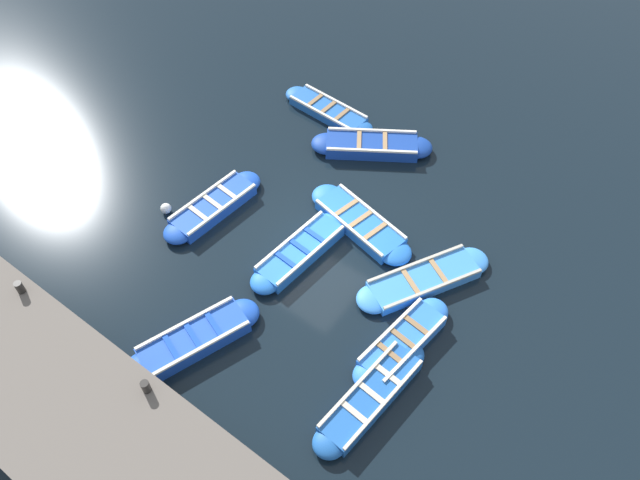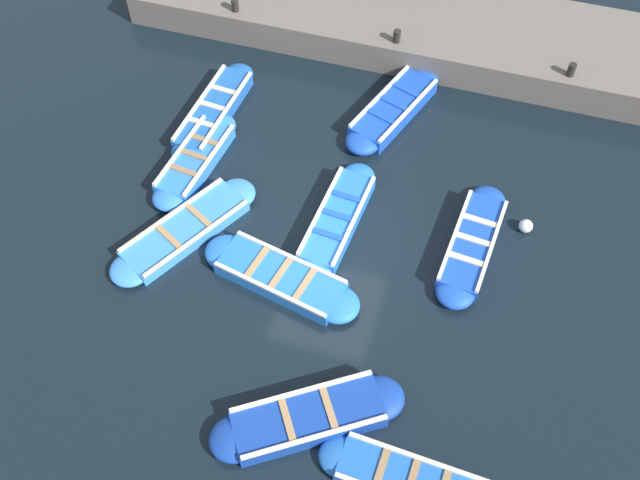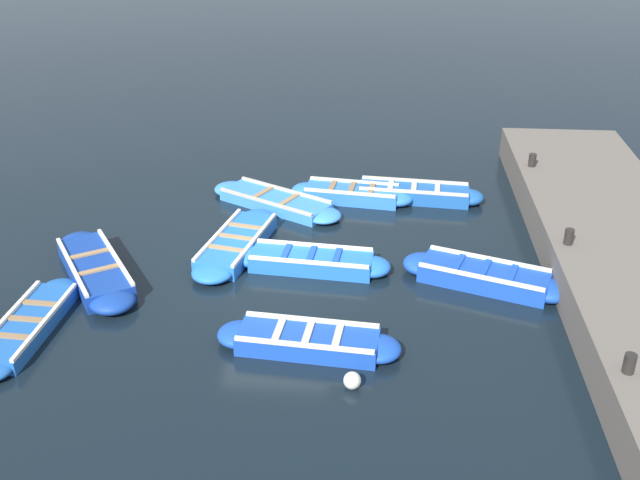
{
  "view_description": "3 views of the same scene",
  "coord_description": "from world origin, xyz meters",
  "px_view_note": "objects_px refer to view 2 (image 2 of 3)",
  "views": [
    {
      "loc": [
        -9.01,
        -6.78,
        14.01
      ],
      "look_at": [
        -0.16,
        -0.24,
        0.21
      ],
      "focal_mm": 35.0,
      "sensor_mm": 36.0,
      "label": 1
    },
    {
      "loc": [
        9.2,
        2.52,
        13.98
      ],
      "look_at": [
        -0.07,
        -0.23,
        0.28
      ],
      "focal_mm": 42.0,
      "sensor_mm": 36.0,
      "label": 2
    },
    {
      "loc": [
        -2.11,
        14.75,
        8.49
      ],
      "look_at": [
        -0.95,
        -0.44,
        0.53
      ],
      "focal_mm": 42.0,
      "sensor_mm": 36.0,
      "label": 3
    }
  ],
  "objects_px": {
    "boat_alongside": "(308,418)",
    "buoy_orange_near": "(526,226)",
    "boat_outer_left": "(185,230)",
    "boat_drifting": "(281,278)",
    "bollard_north": "(235,5)",
    "bollard_mid_south": "(571,70)",
    "boat_mid_row": "(337,220)",
    "boat_broadside": "(393,109)",
    "boat_near_quay": "(196,160)",
    "bollard_mid_north": "(397,36)",
    "boat_outer_right": "(214,111)",
    "boat_tucked": "(472,245)"
  },
  "relations": [
    {
      "from": "boat_mid_row",
      "to": "bollard_north",
      "type": "relative_size",
      "value": 10.51
    },
    {
      "from": "boat_outer_right",
      "to": "buoy_orange_near",
      "type": "xyz_separation_m",
      "value": [
        1.36,
        8.19,
        -0.03
      ]
    },
    {
      "from": "boat_outer_right",
      "to": "bollard_mid_south",
      "type": "bearing_deg",
      "value": 110.31
    },
    {
      "from": "boat_broadside",
      "to": "boat_near_quay",
      "type": "xyz_separation_m",
      "value": [
        3.06,
        -4.24,
        -0.02
      ]
    },
    {
      "from": "boat_drifting",
      "to": "boat_near_quay",
      "type": "distance_m",
      "value": 4.03
    },
    {
      "from": "boat_mid_row",
      "to": "bollard_mid_north",
      "type": "relative_size",
      "value": 10.51
    },
    {
      "from": "boat_broadside",
      "to": "boat_outer_right",
      "type": "bearing_deg",
      "value": -72.66
    },
    {
      "from": "boat_tucked",
      "to": "boat_alongside",
      "type": "height_order",
      "value": "boat_alongside"
    },
    {
      "from": "boat_outer_right",
      "to": "bollard_mid_north",
      "type": "xyz_separation_m",
      "value": [
        -3.16,
        4.02,
        0.86
      ]
    },
    {
      "from": "boat_drifting",
      "to": "boat_outer_left",
      "type": "bearing_deg",
      "value": -103.7
    },
    {
      "from": "boat_outer_left",
      "to": "bollard_north",
      "type": "relative_size",
      "value": 11.26
    },
    {
      "from": "bollard_north",
      "to": "bollard_mid_south",
      "type": "bearing_deg",
      "value": 90.0
    },
    {
      "from": "boat_mid_row",
      "to": "bollard_mid_north",
      "type": "distance_m",
      "value": 5.68
    },
    {
      "from": "boat_near_quay",
      "to": "bollard_mid_south",
      "type": "xyz_separation_m",
      "value": [
        -4.84,
        8.37,
        0.87
      ]
    },
    {
      "from": "boat_tucked",
      "to": "boat_outer_right",
      "type": "bearing_deg",
      "value": -107.59
    },
    {
      "from": "boat_alongside",
      "to": "bollard_north",
      "type": "height_order",
      "value": "bollard_north"
    },
    {
      "from": "boat_mid_row",
      "to": "boat_drifting",
      "type": "bearing_deg",
      "value": -22.21
    },
    {
      "from": "bollard_mid_north",
      "to": "boat_outer_right",
      "type": "bearing_deg",
      "value": -51.81
    },
    {
      "from": "boat_broadside",
      "to": "boat_drifting",
      "type": "bearing_deg",
      "value": -11.77
    },
    {
      "from": "boat_broadside",
      "to": "boat_near_quay",
      "type": "relative_size",
      "value": 1.1
    },
    {
      "from": "boat_broadside",
      "to": "boat_drifting",
      "type": "distance_m",
      "value": 5.81
    },
    {
      "from": "buoy_orange_near",
      "to": "boat_outer_right",
      "type": "bearing_deg",
      "value": -99.46
    },
    {
      "from": "boat_tucked",
      "to": "bollard_mid_north",
      "type": "distance_m",
      "value": 6.28
    },
    {
      "from": "boat_drifting",
      "to": "bollard_mid_south",
      "type": "height_order",
      "value": "bollard_mid_south"
    },
    {
      "from": "boat_alongside",
      "to": "buoy_orange_near",
      "type": "height_order",
      "value": "boat_alongside"
    },
    {
      "from": "boat_broadside",
      "to": "bollard_mid_south",
      "type": "bearing_deg",
      "value": 113.37
    },
    {
      "from": "boat_broadside",
      "to": "buoy_orange_near",
      "type": "xyz_separation_m",
      "value": [
        2.74,
        3.77,
        -0.05
      ]
    },
    {
      "from": "bollard_north",
      "to": "bollard_mid_north",
      "type": "distance_m",
      "value": 4.52
    },
    {
      "from": "bollard_north",
      "to": "bollard_mid_south",
      "type": "distance_m",
      "value": 9.04
    },
    {
      "from": "boat_tucked",
      "to": "boat_alongside",
      "type": "xyz_separation_m",
      "value": [
        4.98,
        -2.33,
        0.02
      ]
    },
    {
      "from": "bollard_north",
      "to": "boat_mid_row",
      "type": "bearing_deg",
      "value": 38.68
    },
    {
      "from": "bollard_north",
      "to": "boat_alongside",
      "type": "bearing_deg",
      "value": 26.87
    },
    {
      "from": "boat_broadside",
      "to": "boat_alongside",
      "type": "bearing_deg",
      "value": 2.28
    },
    {
      "from": "boat_drifting",
      "to": "boat_alongside",
      "type": "bearing_deg",
      "value": 27.63
    },
    {
      "from": "boat_near_quay",
      "to": "bollard_mid_north",
      "type": "xyz_separation_m",
      "value": [
        -4.84,
        3.84,
        0.87
      ]
    },
    {
      "from": "boat_mid_row",
      "to": "bollard_mid_south",
      "type": "relative_size",
      "value": 10.51
    },
    {
      "from": "boat_outer_right",
      "to": "boat_broadside",
      "type": "relative_size",
      "value": 1.02
    },
    {
      "from": "bollard_north",
      "to": "bollard_mid_north",
      "type": "xyz_separation_m",
      "value": [
        0.0,
        4.52,
        0.0
      ]
    },
    {
      "from": "boat_alongside",
      "to": "boat_drifting",
      "type": "relative_size",
      "value": 0.97
    },
    {
      "from": "bollard_mid_north",
      "to": "bollard_mid_south",
      "type": "height_order",
      "value": "same"
    },
    {
      "from": "boat_outer_left",
      "to": "bollard_mid_south",
      "type": "relative_size",
      "value": 11.26
    },
    {
      "from": "boat_near_quay",
      "to": "bollard_mid_south",
      "type": "relative_size",
      "value": 9.78
    },
    {
      "from": "bollard_north",
      "to": "bollard_mid_north",
      "type": "height_order",
      "value": "same"
    },
    {
      "from": "boat_outer_left",
      "to": "boat_drifting",
      "type": "height_order",
      "value": "boat_drifting"
    },
    {
      "from": "boat_alongside",
      "to": "bollard_north",
      "type": "bearing_deg",
      "value": -153.13
    },
    {
      "from": "boat_broadside",
      "to": "bollard_north",
      "type": "relative_size",
      "value": 10.73
    },
    {
      "from": "boat_drifting",
      "to": "buoy_orange_near",
      "type": "distance_m",
      "value": 5.76
    },
    {
      "from": "boat_tucked",
      "to": "bollard_north",
      "type": "bearing_deg",
      "value": -125.45
    },
    {
      "from": "buoy_orange_near",
      "to": "boat_near_quay",
      "type": "bearing_deg",
      "value": -87.74
    },
    {
      "from": "boat_drifting",
      "to": "boat_mid_row",
      "type": "bearing_deg",
      "value": 157.79
    }
  ]
}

